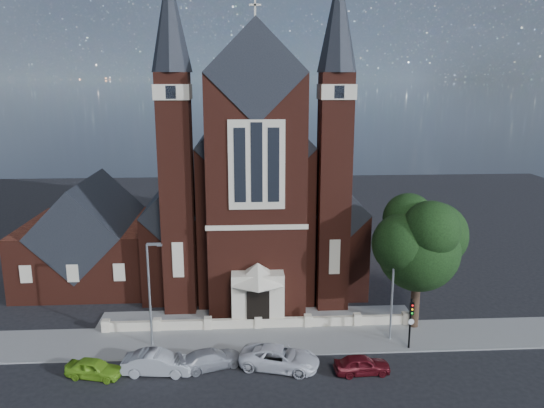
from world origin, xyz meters
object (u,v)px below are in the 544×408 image
(street_lamp_left, at_px, (150,289))
(car_lime_van, at_px, (94,368))
(parish_hall, at_px, (91,241))
(street_lamp_right, at_px, (394,284))
(car_silver_a, at_px, (158,363))
(car_white_suv, at_px, (280,358))
(traffic_signal, at_px, (411,317))
(street_tree, at_px, (421,246))
(church, at_px, (253,188))
(car_silver_b, at_px, (211,359))
(car_dark_red, at_px, (362,365))

(street_lamp_left, xyz_separation_m, car_lime_van, (-3.29, -3.99, -3.96))
(parish_hall, relative_size, street_lamp_right, 1.51)
(car_silver_a, height_order, car_white_suv, car_silver_a)
(parish_hall, bearing_deg, traffic_signal, -29.98)
(street_tree, bearing_deg, church, 126.17)
(parish_hall, bearing_deg, car_silver_b, -53.86)
(church, xyz_separation_m, street_tree, (12.60, -17.23, -1.23))
(street_lamp_left, bearing_deg, car_dark_red, -17.18)
(church, height_order, car_silver_a, church)
(traffic_signal, height_order, car_dark_red, traffic_signal)
(car_lime_van, bearing_deg, car_silver_b, -70.88)
(street_lamp_right, height_order, car_dark_red, street_lamp_right)
(church, relative_size, car_silver_b, 7.82)
(street_lamp_left, xyz_separation_m, car_silver_a, (0.90, -3.76, -3.83))
(street_lamp_right, xyz_separation_m, traffic_signal, (0.91, -1.57, -2.02))
(street_lamp_left, xyz_separation_m, car_dark_red, (14.72, -4.55, -3.95))
(church, relative_size, street_lamp_left, 4.31)
(parish_hall, relative_size, street_tree, 1.14)
(church, relative_size, traffic_signal, 8.72)
(street_lamp_left, distance_m, car_silver_b, 6.77)
(traffic_signal, height_order, car_lime_van, traffic_signal)
(parish_hall, relative_size, car_dark_red, 3.21)
(church, xyz_separation_m, street_lamp_right, (10.09, -18.94, -3.59))
(street_lamp_left, xyz_separation_m, traffic_signal, (18.91, -1.57, -2.02))
(street_lamp_left, height_order, car_dark_red, street_lamp_left)
(street_lamp_right, relative_size, car_lime_van, 2.14)
(parish_hall, bearing_deg, car_dark_red, -39.12)
(street_lamp_right, xyz_separation_m, car_dark_red, (-3.28, -4.55, -3.95))
(car_silver_a, relative_size, car_dark_red, 1.23)
(street_lamp_left, xyz_separation_m, car_white_suv, (9.20, -3.54, -3.84))
(car_silver_b, bearing_deg, car_white_suv, -113.36)
(church, height_order, street_lamp_left, church)
(traffic_signal, relative_size, car_dark_red, 1.05)
(car_silver_b, bearing_deg, church, -28.07)
(church, distance_m, street_lamp_left, 20.84)
(traffic_signal, xyz_separation_m, car_silver_b, (-14.44, -1.62, -1.94))
(church, relative_size, car_silver_a, 7.45)
(car_dark_red, bearing_deg, street_lamp_left, 70.06)
(car_lime_van, bearing_deg, car_dark_red, -78.50)
(church, distance_m, car_silver_b, 23.64)
(car_silver_a, distance_m, car_dark_red, 13.84)
(church, relative_size, street_lamp_right, 4.31)
(street_lamp_left, distance_m, car_silver_a, 5.44)
(street_lamp_right, bearing_deg, car_dark_red, -125.80)
(street_lamp_left, bearing_deg, street_lamp_right, 0.00)
(car_silver_a, bearing_deg, parish_hall, 31.35)
(car_dark_red, bearing_deg, traffic_signal, -57.39)
(street_tree, xyz_separation_m, street_lamp_right, (-2.51, -1.71, -2.36))
(street_lamp_left, bearing_deg, car_silver_b, -35.58)
(church, relative_size, car_lime_van, 9.25)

